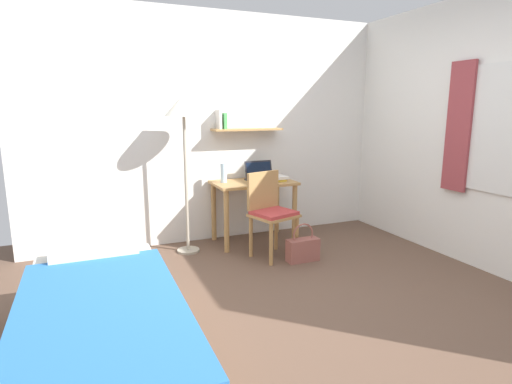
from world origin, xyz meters
name	(u,v)px	position (x,y,z in m)	size (l,w,h in m)	color
ground_plane	(302,309)	(0.00, 0.00, 0.00)	(5.28, 5.28, 0.00)	brown
wall_back	(219,129)	(0.00, 2.02, 1.30)	(4.40, 0.27, 2.60)	white
wall_right	(502,134)	(2.02, 0.00, 1.30)	(0.10, 4.40, 2.60)	white
bed	(103,336)	(-1.45, -0.24, 0.24)	(0.88, 2.06, 0.54)	#B2844C
desk	(254,194)	(0.30, 1.70, 0.57)	(0.92, 0.56, 0.71)	#B2844C
desk_chair	(270,210)	(0.28, 1.19, 0.50)	(0.52, 0.50, 0.89)	#B2844C
standing_lamp	(184,114)	(-0.50, 1.65, 1.47)	(0.40, 0.40, 1.67)	#B2A893
laptop	(260,175)	(0.41, 1.77, 0.77)	(0.34, 0.23, 0.22)	black
water_bottle	(224,173)	(-0.04, 1.77, 0.82)	(0.07, 0.07, 0.22)	silver
book_stack	(278,178)	(0.58, 1.65, 0.74)	(0.18, 0.25, 0.06)	gold
handbag	(303,249)	(0.52, 0.92, 0.13)	(0.34, 0.13, 0.40)	#99564C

